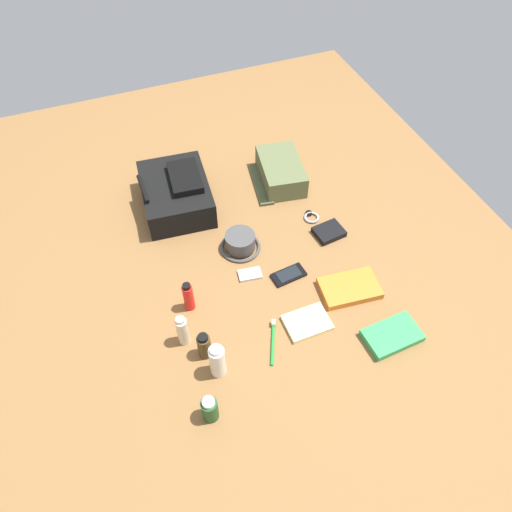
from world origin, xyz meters
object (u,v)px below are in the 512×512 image
at_px(shampoo_bottle, 210,409).
at_px(media_player, 250,274).
at_px(wristwatch, 311,217).
at_px(toothpaste_tube, 217,361).
at_px(wallet, 329,232).
at_px(notepad, 307,322).
at_px(cologne_bottle, 204,346).
at_px(cell_phone, 289,275).
at_px(backpack, 177,193).
at_px(travel_guidebook, 349,288).
at_px(lotion_bottle, 183,330).
at_px(paperback_novel, 392,336).
at_px(toiletry_pouch, 280,172).
at_px(toothbrush, 273,339).
at_px(sunscreen_spray, 188,297).
at_px(bucket_hat, 240,243).

distance_m(shampoo_bottle, media_player, 0.54).
bearing_deg(wristwatch, toothpaste_tube, 131.66).
distance_m(wallet, notepad, 0.42).
xyz_separation_m(cologne_bottle, cell_phone, (0.19, -0.38, -0.05)).
bearing_deg(cologne_bottle, media_player, -45.30).
distance_m(backpack, notepad, 0.76).
bearing_deg(travel_guidebook, wallet, -11.47).
distance_m(shampoo_bottle, notepad, 0.44).
xyz_separation_m(lotion_bottle, notepad, (-0.09, -0.40, -0.06)).
bearing_deg(lotion_bottle, cell_phone, -74.44).
height_order(cell_phone, notepad, notepad).
xyz_separation_m(paperback_novel, travel_guidebook, (0.22, 0.04, -0.00)).
bearing_deg(toiletry_pouch, toothbrush, 155.21).
xyz_separation_m(shampoo_bottle, cologne_bottle, (0.20, -0.05, 0.00)).
xyz_separation_m(toothpaste_tube, toothbrush, (0.04, -0.20, -0.06)).
relative_size(sunscreen_spray, paperback_novel, 0.68).
bearing_deg(paperback_novel, wristwatch, 1.00).
distance_m(travel_guidebook, cell_phone, 0.22).
bearing_deg(shampoo_bottle, cell_phone, -47.36).
distance_m(backpack, toiletry_pouch, 0.45).
height_order(media_player, notepad, notepad).
bearing_deg(backpack, travel_guidebook, -144.91).
bearing_deg(wallet, notepad, 136.49).
xyz_separation_m(bucket_hat, notepad, (-0.40, -0.09, -0.02)).
bearing_deg(lotion_bottle, paperback_novel, -110.47).
xyz_separation_m(wallet, notepad, (-0.34, 0.25, -0.00)).
xyz_separation_m(backpack, shampoo_bottle, (-0.90, 0.15, -0.01)).
bearing_deg(paperback_novel, backpack, 29.57).
relative_size(toothpaste_tube, wristwatch, 2.06).
height_order(sunscreen_spray, wallet, sunscreen_spray).
bearing_deg(toothbrush, lotion_bottle, 68.86).
relative_size(lotion_bottle, travel_guidebook, 0.61).
bearing_deg(notepad, travel_guidebook, -71.04).
bearing_deg(sunscreen_spray, cell_phone, -90.30).
bearing_deg(backpack, cologne_bottle, 171.69).
bearing_deg(toothbrush, wallet, -47.36).
relative_size(shampoo_bottle, wristwatch, 1.50).
bearing_deg(notepad, paperback_novel, -122.92).
relative_size(lotion_bottle, media_player, 1.48).
bearing_deg(backpack, wristwatch, -119.39).
relative_size(cologne_bottle, travel_guidebook, 0.50).
distance_m(bucket_hat, wristwatch, 0.33).
distance_m(toothpaste_tube, media_player, 0.40).
height_order(sunscreen_spray, notepad, sunscreen_spray).
bearing_deg(media_player, bucket_hat, -5.11).
relative_size(wristwatch, wallet, 0.65).
bearing_deg(paperback_novel, toiletry_pouch, 2.69).
height_order(toothpaste_tube, cell_phone, toothpaste_tube).
bearing_deg(backpack, shampoo_bottle, 170.65).
distance_m(toothpaste_tube, travel_guidebook, 0.55).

